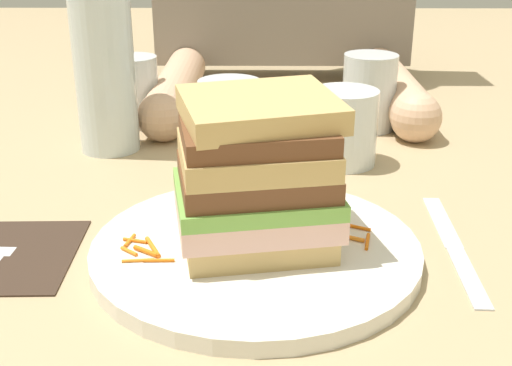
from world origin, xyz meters
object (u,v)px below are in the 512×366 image
object	(u,v)px
empty_tumbler_2	(134,91)
water_bottle	(101,28)
empty_tumbler_0	(230,114)
main_plate	(256,249)
empty_tumbler_1	(369,92)
sandwich	(256,174)
knife	(455,248)
juice_glass	(343,132)

from	to	relation	value
empty_tumbler_2	water_bottle	bearing A→B (deg)	-97.18
empty_tumbler_0	empty_tumbler_2	distance (m)	0.16
main_plate	empty_tumbler_1	size ratio (longest dim) A/B	2.77
sandwich	empty_tumbler_1	world-z (taller)	sandwich
knife	water_bottle	bearing A→B (deg)	143.86
water_bottle	empty_tumbler_1	world-z (taller)	water_bottle
empty_tumbler_0	empty_tumbler_1	size ratio (longest dim) A/B	0.83
sandwich	empty_tumbler_1	bearing A→B (deg)	67.81
water_bottle	empty_tumbler_1	bearing A→B (deg)	14.76
sandwich	water_bottle	size ratio (longest dim) A/B	0.45
water_bottle	empty_tumbler_2	bearing A→B (deg)	82.82
empty_tumbler_0	empty_tumbler_2	size ratio (longest dim) A/B	0.89
sandwich	knife	xyz separation A→B (m)	(0.17, 0.01, -0.07)
water_bottle	empty_tumbler_0	xyz separation A→B (m)	(0.14, 0.01, -0.10)
empty_tumbler_0	empty_tumbler_1	xyz separation A→B (m)	(0.18, 0.07, 0.01)
knife	water_bottle	distance (m)	0.45
sandwich	juice_glass	xyz separation A→B (m)	(0.10, 0.22, -0.04)
sandwich	empty_tumbler_0	xyz separation A→B (m)	(-0.03, 0.28, -0.03)
sandwich	empty_tumbler_2	distance (m)	0.40
sandwich	knife	bearing A→B (deg)	4.41
water_bottle	empty_tumbler_1	size ratio (longest dim) A/B	3.26
empty_tumbler_1	empty_tumbler_2	size ratio (longest dim) A/B	1.08
sandwich	empty_tumbler_0	bearing A→B (deg)	97.04
main_plate	empty_tumbler_0	world-z (taller)	empty_tumbler_0
empty_tumbler_2	empty_tumbler_0	bearing A→B (deg)	-34.37
juice_glass	sandwich	bearing A→B (deg)	-113.45
empty_tumbler_0	empty_tumbler_2	world-z (taller)	empty_tumbler_2
knife	juice_glass	distance (m)	0.22
sandwich	empty_tumbler_2	world-z (taller)	sandwich
empty_tumbler_2	main_plate	bearing A→B (deg)	-65.98
knife	water_bottle	world-z (taller)	water_bottle
empty_tumbler_0	empty_tumbler_1	bearing A→B (deg)	22.01
main_plate	water_bottle	size ratio (longest dim) A/B	0.85
sandwich	water_bottle	xyz separation A→B (m)	(-0.18, 0.27, 0.07)
main_plate	empty_tumbler_1	bearing A→B (deg)	67.78
sandwich	empty_tumbler_0	world-z (taller)	sandwich
water_bottle	empty_tumbler_2	xyz separation A→B (m)	(0.01, 0.10, -0.10)
juice_glass	empty_tumbler_1	size ratio (longest dim) A/B	0.87
juice_glass	empty_tumbler_2	world-z (taller)	empty_tumbler_2
sandwich	empty_tumbler_2	bearing A→B (deg)	114.11
empty_tumbler_1	juice_glass	bearing A→B (deg)	-110.00
knife	empty_tumbler_1	distance (m)	0.34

